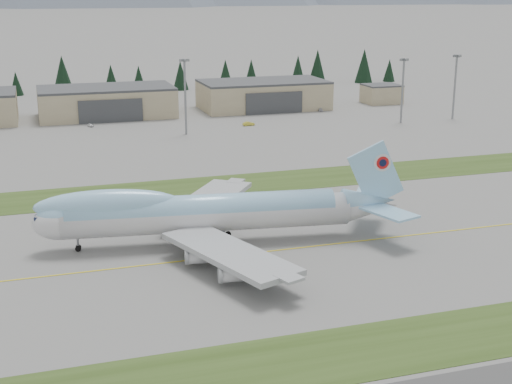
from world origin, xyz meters
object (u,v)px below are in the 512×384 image
object	(u,v)px
boeing_747_freighter	(204,212)
service_vehicle_c	(320,111)
service_vehicle_b	(249,126)
hangar_right	(263,95)
service_vehicle_a	(90,127)
hangar_center	(107,102)

from	to	relation	value
boeing_747_freighter	service_vehicle_c	distance (m)	150.37
service_vehicle_b	hangar_right	bearing A→B (deg)	-29.32
hangar_right	service_vehicle_a	bearing A→B (deg)	-164.27
hangar_right	service_vehicle_b	distance (m)	37.30
boeing_747_freighter	service_vehicle_b	distance (m)	117.01
service_vehicle_a	service_vehicle_b	distance (m)	53.58
service_vehicle_b	service_vehicle_c	world-z (taller)	service_vehicle_b
hangar_center	service_vehicle_c	bearing A→B (deg)	-9.42
boeing_747_freighter	service_vehicle_a	world-z (taller)	boeing_747_freighter
hangar_center	boeing_747_freighter	bearing A→B (deg)	-89.11
hangar_right	service_vehicle_b	size ratio (longest dim) A/B	11.77
service_vehicle_a	service_vehicle_c	size ratio (longest dim) A/B	0.77
service_vehicle_b	service_vehicle_c	size ratio (longest dim) A/B	1.00
hangar_right	service_vehicle_a	distance (m)	70.59
service_vehicle_b	boeing_747_freighter	bearing A→B (deg)	155.57
hangar_center	service_vehicle_c	xyz separation A→B (m)	(78.69, -13.05, -5.39)
boeing_747_freighter	hangar_right	distance (m)	153.66
hangar_right	service_vehicle_c	xyz separation A→B (m)	(18.69, -13.05, -5.39)
boeing_747_freighter	hangar_right	bearing A→B (deg)	75.65
service_vehicle_c	hangar_right	bearing A→B (deg)	162.86
boeing_747_freighter	service_vehicle_c	bearing A→B (deg)	67.15
boeing_747_freighter	service_vehicle_b	bearing A→B (deg)	76.83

